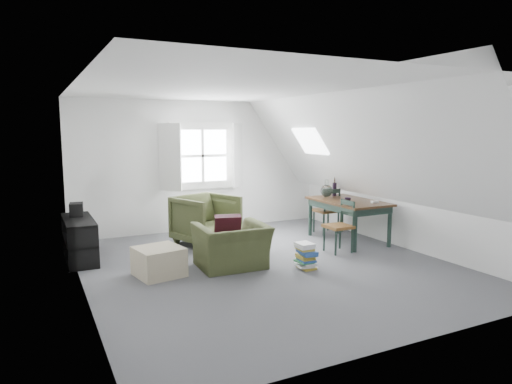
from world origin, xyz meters
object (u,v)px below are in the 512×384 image
armchair_near (232,267)px  dining_chair_near (340,225)px  dining_table (348,206)px  magazine_stack (306,256)px  armchair_far (206,244)px  dining_chair_far (327,210)px  media_shelf (80,242)px  ottoman (159,262)px

armchair_near → dining_chair_near: 1.94m
dining_table → magazine_stack: (-1.54, -1.05, -0.45)m
dining_chair_near → armchair_far: bearing=-129.2°
armchair_near → magazine_stack: 1.06m
dining_chair_far → dining_chair_near: (-0.58, -1.17, -0.02)m
dining_chair_near → media_shelf: (-3.79, 1.33, -0.15)m
armchair_far → ottoman: size_ratio=1.61×
dining_table → media_shelf: size_ratio=1.18×
dining_chair_near → dining_table: bearing=133.4°
armchair_far → dining_table: (2.31, -0.93, 0.63)m
dining_table → dining_chair_near: bearing=-137.2°
dining_chair_far → armchair_near: bearing=15.7°
dining_chair_near → media_shelf: size_ratio=0.67×
armchair_far → dining_table: size_ratio=0.64×
ottoman → dining_table: (3.48, 0.43, 0.44)m
ottoman → media_shelf: 1.52m
armchair_far → media_shelf: size_ratio=0.76×
ottoman → dining_chair_near: dining_chair_near is taller
armchair_near → media_shelf: size_ratio=0.78×
dining_chair_far → dining_chair_near: dining_chair_far is taller
armchair_near → dining_chair_far: (2.47, 1.19, 0.45)m
media_shelf → dining_table: bearing=-10.9°
media_shelf → magazine_stack: 3.37m
armchair_far → dining_table: 2.56m
armchair_far → magazine_stack: bearing=-89.7°
armchair_near → dining_chair_far: dining_chair_far is taller
armchair_far → dining_chair_far: size_ratio=1.08×
dining_table → dining_chair_far: 0.67m
ottoman → dining_chair_far: bearing=17.2°
dining_chair_near → magazine_stack: 1.14m
dining_chair_far → magazine_stack: size_ratio=2.35×
dining_chair_near → media_shelf: 4.02m
armchair_far → dining_chair_far: dining_chair_far is taller
armchair_near → dining_table: dining_table is taller
armchair_near → media_shelf: media_shelf is taller
armchair_near → magazine_stack: size_ratio=2.62×
dining_chair_near → media_shelf: bearing=-108.8°
dining_table → media_shelf: bearing=169.4°
armchair_near → dining_chair_near: size_ratio=1.16×
ottoman → media_shelf: size_ratio=0.47×
armchair_near → dining_table: (2.46, 0.54, 0.63)m
magazine_stack → dining_chair_near: bearing=28.2°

